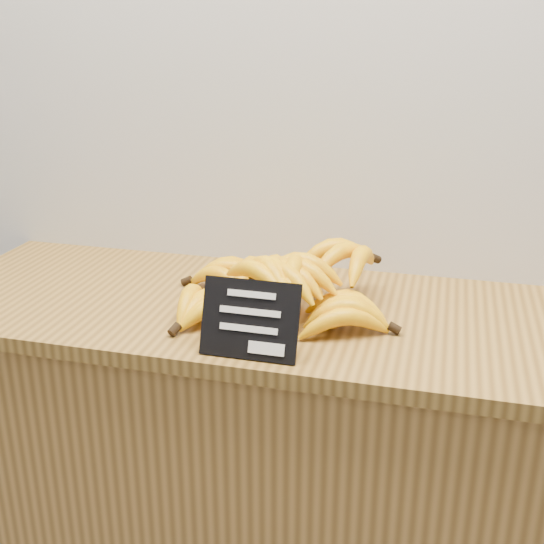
{
  "coord_description": "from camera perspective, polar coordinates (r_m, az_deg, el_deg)",
  "views": [
    {
      "loc": [
        0.26,
        1.53,
        1.47
      ],
      "look_at": [
        -0.04,
        2.7,
        1.02
      ],
      "focal_mm": 45.0,
      "sensor_mm": 36.0,
      "label": 1
    }
  ],
  "objects": [
    {
      "name": "banana_pile",
      "position": [
        1.34,
        0.94,
        -0.85
      ],
      "size": [
        0.48,
        0.36,
        0.12
      ],
      "color": "#FDBB0A",
      "rests_on": "counter_top"
    },
    {
      "name": "counter",
      "position": [
        1.62,
        0.47,
        -18.61
      ],
      "size": [
        1.28,
        0.5,
        0.9
      ],
      "primitive_type": "cube",
      "color": "#A47534",
      "rests_on": "ground"
    },
    {
      "name": "chalkboard_sign",
      "position": [
        1.15,
        -1.87,
        -4.0
      ],
      "size": [
        0.17,
        0.05,
        0.13
      ],
      "primitive_type": "cube",
      "rotation": [
        -0.36,
        0.0,
        0.0
      ],
      "color": "black",
      "rests_on": "counter_top"
    },
    {
      "name": "counter_top",
      "position": [
        1.38,
        0.53,
        -3.4
      ],
      "size": [
        1.46,
        0.54,
        0.03
      ],
      "primitive_type": "cube",
      "color": "olive",
      "rests_on": "counter"
    }
  ]
}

